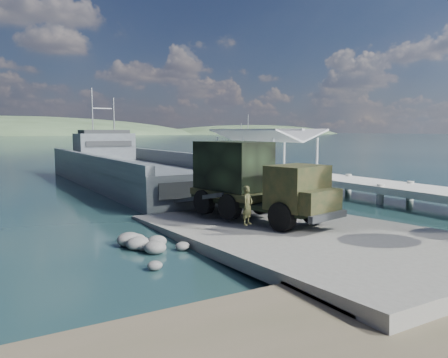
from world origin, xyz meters
TOP-DOWN VIEW (x-y plane):
  - ground at (0.00, 0.00)m, footprint 1400.00×1400.00m
  - boat_ramp at (0.00, -1.00)m, footprint 10.00×18.00m
  - shoreline_rocks at (-6.20, 0.50)m, footprint 3.20×5.60m
  - distant_headlands at (50.00, 560.00)m, footprint 1000.00×240.00m
  - pier at (13.00, 18.77)m, footprint 6.40×44.00m
  - landing_craft at (0.45, 23.24)m, footprint 9.25×35.78m
  - military_truck at (-0.36, 2.38)m, footprint 4.23×8.88m
  - soldier at (-2.50, -0.37)m, footprint 0.76×0.67m
  - sailboat_near at (20.39, 33.93)m, footprint 2.98×6.39m
  - sailboat_far at (18.87, 33.42)m, footprint 3.28×5.30m

SIDE VIEW (x-z plane):
  - ground at x=0.00m, z-range 0.00..0.00m
  - shoreline_rocks at x=-6.20m, z-range -0.45..0.45m
  - distant_headlands at x=50.00m, z-range -24.00..24.00m
  - boat_ramp at x=0.00m, z-range 0.00..0.50m
  - sailboat_far at x=18.87m, z-range -2.78..3.45m
  - sailboat_near at x=20.39m, z-range -3.35..4.15m
  - landing_craft at x=0.45m, z-range -4.43..6.17m
  - soldier at x=-2.50m, z-range 0.50..2.25m
  - pier at x=13.00m, z-range -1.45..4.65m
  - military_truck at x=-0.36m, z-range 0.49..4.46m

